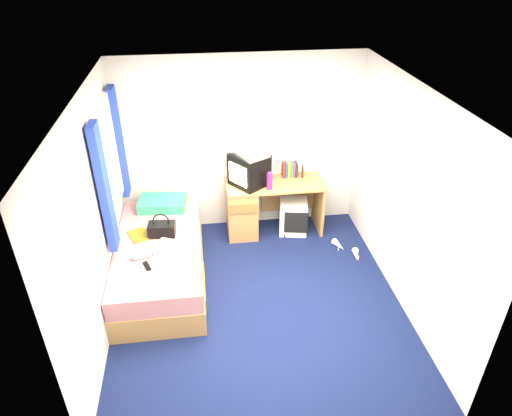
{
  "coord_description": "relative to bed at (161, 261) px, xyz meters",
  "views": [
    {
      "loc": [
        -0.54,
        -3.89,
        3.61
      ],
      "look_at": [
        0.07,
        0.7,
        0.82
      ],
      "focal_mm": 32.0,
      "sensor_mm": 36.0,
      "label": 1
    }
  ],
  "objects": [
    {
      "name": "white_heels",
      "position": [
        2.39,
        0.21,
        -0.23
      ],
      "size": [
        0.31,
        0.48,
        0.09
      ],
      "color": "white",
      "rests_on": "ground"
    },
    {
      "name": "aerosol_can",
      "position": [
        1.41,
        0.93,
        0.57
      ],
      "size": [
        0.05,
        0.05,
        0.17
      ],
      "primitive_type": "cylinder",
      "rotation": [
        0.0,
        0.0,
        0.1
      ],
      "color": "white",
      "rests_on": "desk"
    },
    {
      "name": "pink_water_bottle",
      "position": [
        1.42,
        0.72,
        0.59
      ],
      "size": [
        0.09,
        0.09,
        0.22
      ],
      "primitive_type": "cylinder",
      "rotation": [
        0.0,
        0.0,
        -0.26
      ],
      "color": "#D71E83",
      "rests_on": "desk"
    },
    {
      "name": "book_row",
      "position": [
        1.75,
        1.06,
        0.58
      ],
      "size": [
        0.2,
        0.13,
        0.2
      ],
      "color": "maroon",
      "rests_on": "desk"
    },
    {
      "name": "bed",
      "position": [
        0.0,
        0.0,
        0.0
      ],
      "size": [
        1.01,
        2.0,
        0.54
      ],
      "color": "#B3864A",
      "rests_on": "ground"
    },
    {
      "name": "window_assembly",
      "position": [
        -0.45,
        0.36,
        1.15
      ],
      "size": [
        0.11,
        1.42,
        1.4
      ],
      "color": "silver",
      "rests_on": "room_shell"
    },
    {
      "name": "handbag",
      "position": [
        0.05,
        0.15,
        0.36
      ],
      "size": [
        0.33,
        0.2,
        0.29
      ],
      "rotation": [
        0.0,
        0.0,
        -0.08
      ],
      "color": "black",
      "rests_on": "bed"
    },
    {
      "name": "magazine",
      "position": [
        -0.23,
        0.16,
        0.28
      ],
      "size": [
        0.31,
        0.34,
        0.01
      ],
      "primitive_type": "cube",
      "rotation": [
        0.0,
        0.0,
        0.43
      ],
      "color": "gold",
      "rests_on": "bed"
    },
    {
      "name": "desk",
      "position": [
        1.24,
        0.89,
        0.14
      ],
      "size": [
        1.3,
        0.55,
        0.75
      ],
      "color": "#B3864A",
      "rests_on": "ground"
    },
    {
      "name": "pillow",
      "position": [
        0.02,
        0.78,
        0.34
      ],
      "size": [
        0.63,
        0.44,
        0.13
      ],
      "primitive_type": "cube",
      "rotation": [
        0.0,
        0.0,
        -0.1
      ],
      "color": "teal",
      "rests_on": "bed"
    },
    {
      "name": "storage_cube",
      "position": [
        1.78,
        0.83,
        -0.03
      ],
      "size": [
        0.43,
        0.43,
        0.47
      ],
      "primitive_type": "cube",
      "rotation": [
        0.0,
        0.0,
        -0.18
      ],
      "color": "white",
      "rests_on": "ground"
    },
    {
      "name": "room_shell",
      "position": [
        1.1,
        -0.54,
        1.18
      ],
      "size": [
        3.4,
        3.4,
        3.4
      ],
      "color": "white",
      "rests_on": "ground"
    },
    {
      "name": "crt_tv",
      "position": [
        1.17,
        0.89,
        0.7
      ],
      "size": [
        0.58,
        0.58,
        0.43
      ],
      "rotation": [
        0.0,
        0.0,
        -0.93
      ],
      "color": "black",
      "rests_on": "desk"
    },
    {
      "name": "vcr",
      "position": [
        1.18,
        0.9,
        0.95
      ],
      "size": [
        0.52,
        0.57,
        0.09
      ],
      "primitive_type": "cube",
      "rotation": [
        0.0,
        0.0,
        -1.05
      ],
      "color": "silver",
      "rests_on": "crt_tv"
    },
    {
      "name": "water_bottle",
      "position": [
        -0.16,
        -0.28,
        0.31
      ],
      "size": [
        0.21,
        0.12,
        0.07
      ],
      "primitive_type": "cylinder",
      "rotation": [
        0.0,
        1.57,
        0.24
      ],
      "color": "silver",
      "rests_on": "bed"
    },
    {
      "name": "colour_swatch_fan",
      "position": [
        0.13,
        -0.52,
        0.28
      ],
      "size": [
        0.23,
        0.09,
        0.01
      ],
      "primitive_type": "cube",
      "rotation": [
        0.0,
        0.0,
        -0.13
      ],
      "color": "#FAA437",
      "rests_on": "bed"
    },
    {
      "name": "remote_control",
      "position": [
        -0.09,
        -0.44,
        0.28
      ],
      "size": [
        0.1,
        0.17,
        0.02
      ],
      "primitive_type": "cube",
      "rotation": [
        0.0,
        0.0,
        0.36
      ],
      "color": "black",
      "rests_on": "bed"
    },
    {
      "name": "towel",
      "position": [
        0.13,
        -0.21,
        0.32
      ],
      "size": [
        0.36,
        0.33,
        0.09
      ],
      "primitive_type": "cube",
      "rotation": [
        0.0,
        0.0,
        -0.43
      ],
      "color": "silver",
      "rests_on": "bed"
    },
    {
      "name": "picture_frame",
      "position": [
        1.93,
        1.04,
        0.55
      ],
      "size": [
        0.04,
        0.12,
        0.14
      ],
      "primitive_type": "cube",
      "rotation": [
        0.0,
        0.0,
        -0.18
      ],
      "color": "black",
      "rests_on": "desk"
    },
    {
      "name": "ground",
      "position": [
        1.1,
        -0.54,
        -0.27
      ],
      "size": [
        3.4,
        3.4,
        0.0
      ],
      "primitive_type": "plane",
      "color": "#0C1438",
      "rests_on": "ground"
    }
  ]
}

